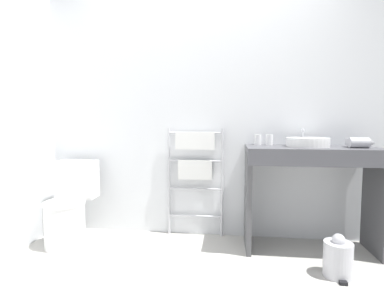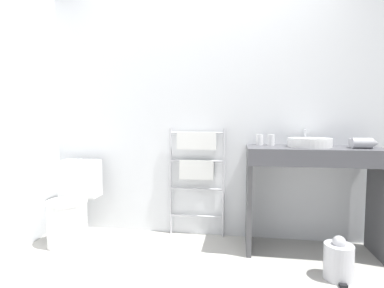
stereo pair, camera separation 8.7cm
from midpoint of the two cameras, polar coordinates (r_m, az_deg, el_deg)
name	(u,v)px [view 1 (the left image)]	position (r m, az deg, el deg)	size (l,w,h in m)	color
wall_back	(204,113)	(2.93, 1.52, 5.91)	(3.31, 0.12, 2.38)	silver
wall_side	(2,112)	(2.92, -33.13, 5.18)	(0.12, 1.86, 2.38)	silver
toilet	(69,208)	(3.01, -23.13, -11.22)	(0.36, 0.51, 0.75)	white
towel_radiator	(195,163)	(2.86, -0.28, -3.61)	(0.54, 0.06, 1.04)	silver
vanity_counter	(311,180)	(2.73, 20.87, -6.35)	(1.09, 0.49, 0.90)	#4C4C51
sink_basin	(308,142)	(2.71, 20.31, 0.39)	(0.35, 0.35, 0.08)	white
faucet	(303,135)	(2.88, 19.53, 1.70)	(0.02, 0.10, 0.15)	silver
cup_near_wall	(258,139)	(2.80, 11.57, 0.85)	(0.06, 0.06, 0.09)	white
cup_near_edge	(269,140)	(2.75, 13.64, 0.80)	(0.06, 0.06, 0.10)	white
hair_dryer	(360,143)	(2.76, 28.51, 0.23)	(0.20, 0.17, 0.08)	#B7B7BC
trash_bin	(338,258)	(2.50, 25.10, -19.09)	(0.20, 0.23, 0.31)	silver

